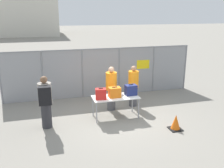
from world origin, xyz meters
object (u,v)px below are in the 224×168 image
security_worker_near (111,88)px  traffic_cone (176,123)px  suitcase_red (101,94)px  security_worker_far (133,86)px  inspection_table (116,98)px  suitcase_orange (115,92)px  suitcase_navy (131,90)px  utility_trailer (125,72)px  traveler_hooded (45,100)px

security_worker_near → traffic_cone: 2.72m
suitcase_red → security_worker_far: size_ratio=0.24×
security_worker_near → security_worker_far: 0.94m
inspection_table → suitcase_orange: 0.24m
suitcase_navy → utility_trailer: suitcase_navy is taller
suitcase_orange → security_worker_far: 1.36m
suitcase_red → security_worker_near: bearing=54.7°
suitcase_red → suitcase_navy: 1.12m
inspection_table → suitcase_red: size_ratio=4.04×
inspection_table → suitcase_navy: 0.62m
suitcase_navy → security_worker_near: security_worker_near is taller
utility_trailer → suitcase_navy: bearing=-106.0°
suitcase_navy → utility_trailer: bearing=74.0°
suitcase_navy → traveler_hooded: 2.94m
suitcase_orange → security_worker_far: size_ratio=0.25×
suitcase_red → suitcase_navy: (1.11, 0.14, 0.00)m
traveler_hooded → traffic_cone: bearing=-11.9°
suitcase_navy → traveler_hooded: traveler_hooded is taller
traveler_hooded → security_worker_near: bearing=27.0°
inspection_table → suitcase_orange: suitcase_orange is taller
suitcase_red → security_worker_near: size_ratio=0.24×
inspection_table → security_worker_far: size_ratio=0.99×
inspection_table → security_worker_near: (0.04, 0.73, 0.16)m
suitcase_red → security_worker_near: security_worker_near is taller
security_worker_far → utility_trailer: bearing=-112.4°
security_worker_near → suitcase_red: bearing=43.0°
suitcase_orange → suitcase_red: bearing=-171.3°
security_worker_near → utility_trailer: size_ratio=0.45×
security_worker_near → traveler_hooded: bearing=10.6°
suitcase_orange → traffic_cone: (1.61, -1.40, -0.71)m
traveler_hooded → suitcase_red: bearing=9.6°
inspection_table → utility_trailer: (1.90, 4.69, -0.25)m
suitcase_navy → utility_trailer: size_ratio=0.11×
suitcase_orange → suitcase_navy: bearing=5.5°
suitcase_red → traffic_cone: size_ratio=0.81×
suitcase_red → suitcase_orange: bearing=8.7°
security_worker_near → traffic_cone: size_ratio=3.41×
inspection_table → suitcase_orange: size_ratio=3.96×
security_worker_near → utility_trailer: 4.39m
suitcase_orange → suitcase_navy: size_ratio=0.97×
inspection_table → traveler_hooded: 2.38m
suitcase_orange → utility_trailer: 5.12m
utility_trailer → security_worker_far: bearing=-103.7°
traffic_cone → suitcase_navy: bearing=124.4°
suitcase_red → traffic_cone: suitcase_red is taller
suitcase_orange → traveler_hooded: size_ratio=0.24×
inspection_table → suitcase_red: suitcase_red is taller
suitcase_navy → security_worker_near: size_ratio=0.25×
suitcase_navy → security_worker_near: (-0.53, 0.69, -0.08)m
security_worker_far → suitcase_red: bearing=24.1°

